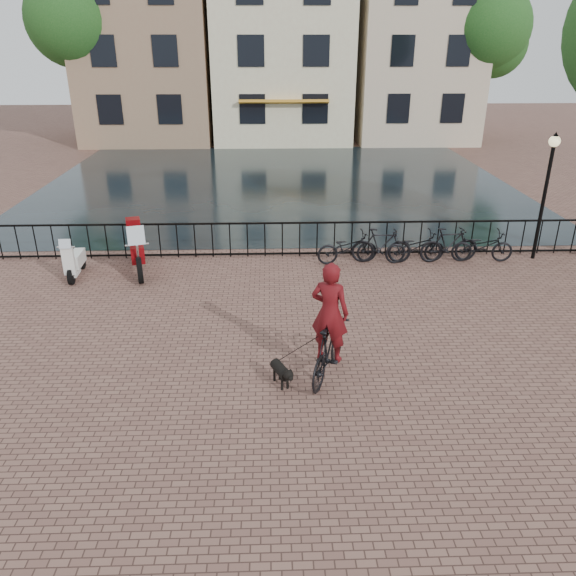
{
  "coord_description": "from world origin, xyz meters",
  "views": [
    {
      "loc": [
        -0.34,
        -7.26,
        5.76
      ],
      "look_at": [
        0.0,
        3.0,
        1.2
      ],
      "focal_mm": 35.0,
      "sensor_mm": 36.0,
      "label": 1
    }
  ],
  "objects_px": {
    "lamp_post": "(548,176)",
    "cyclist": "(329,328)",
    "dog": "(281,373)",
    "motorcycle": "(136,243)",
    "scooter": "(74,254)"
  },
  "relations": [
    {
      "from": "lamp_post",
      "to": "cyclist",
      "type": "height_order",
      "value": "lamp_post"
    },
    {
      "from": "lamp_post",
      "to": "dog",
      "type": "distance_m",
      "value": 9.89
    },
    {
      "from": "dog",
      "to": "motorcycle",
      "type": "xyz_separation_m",
      "value": [
        -3.74,
        5.62,
        0.55
      ]
    },
    {
      "from": "cyclist",
      "to": "scooter",
      "type": "bearing_deg",
      "value": -16.47
    },
    {
      "from": "motorcycle",
      "to": "cyclist",
      "type": "bearing_deg",
      "value": -64.36
    },
    {
      "from": "lamp_post",
      "to": "cyclist",
      "type": "distance_m",
      "value": 8.92
    },
    {
      "from": "lamp_post",
      "to": "cyclist",
      "type": "xyz_separation_m",
      "value": [
        -6.5,
        -5.95,
        -1.38
      ]
    },
    {
      "from": "motorcycle",
      "to": "scooter",
      "type": "bearing_deg",
      "value": 176.53
    },
    {
      "from": "lamp_post",
      "to": "scooter",
      "type": "height_order",
      "value": "lamp_post"
    },
    {
      "from": "lamp_post",
      "to": "motorcycle",
      "type": "height_order",
      "value": "lamp_post"
    },
    {
      "from": "lamp_post",
      "to": "scooter",
      "type": "distance_m",
      "value": 12.83
    },
    {
      "from": "dog",
      "to": "motorcycle",
      "type": "relative_size",
      "value": 0.33
    },
    {
      "from": "dog",
      "to": "lamp_post",
      "type": "bearing_deg",
      "value": 16.24
    },
    {
      "from": "scooter",
      "to": "cyclist",
      "type": "bearing_deg",
      "value": -41.68
    },
    {
      "from": "cyclist",
      "to": "motorcycle",
      "type": "relative_size",
      "value": 1.16
    }
  ]
}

